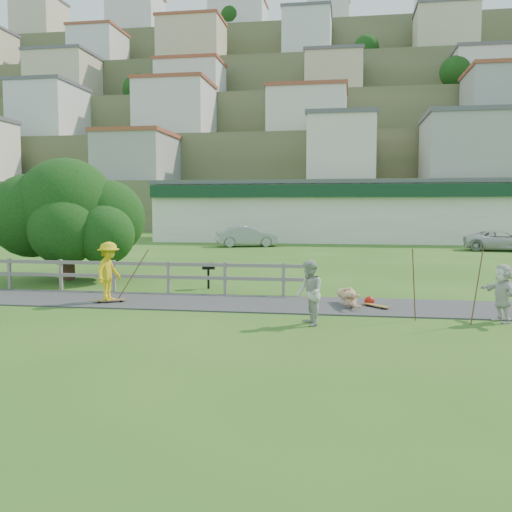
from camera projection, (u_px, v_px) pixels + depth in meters
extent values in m
plane|color=#2A5819|center=(201.00, 312.00, 16.18)|extent=(260.00, 260.00, 0.00)
cube|color=#313133|center=(213.00, 302.00, 17.65)|extent=(34.00, 3.00, 0.04)
cube|color=slate|center=(9.00, 274.00, 20.65)|extent=(0.10, 0.10, 1.10)
cube|color=slate|center=(61.00, 275.00, 20.33)|extent=(0.10, 0.10, 1.10)
cube|color=slate|center=(114.00, 276.00, 20.01)|extent=(0.10, 0.10, 1.10)
cube|color=slate|center=(169.00, 277.00, 19.69)|extent=(0.10, 0.10, 1.10)
cube|color=slate|center=(225.00, 278.00, 19.38)|extent=(0.10, 0.10, 1.10)
cube|color=slate|center=(284.00, 279.00, 19.06)|extent=(0.10, 0.10, 1.10)
cube|color=slate|center=(100.00, 263.00, 20.05)|extent=(15.00, 0.08, 0.12)
cube|color=slate|center=(101.00, 276.00, 20.09)|extent=(15.00, 0.08, 0.12)
cube|color=beige|center=(347.00, 213.00, 49.76)|extent=(32.00, 10.00, 4.80)
cube|color=#133520|center=(347.00, 191.00, 44.49)|extent=(32.00, 0.60, 1.00)
cube|color=#535459|center=(347.00, 184.00, 49.54)|extent=(32.50, 10.50, 0.30)
cube|color=#4B5532|center=(314.00, 206.00, 70.01)|extent=(220.00, 14.00, 6.00)
cube|color=beige|center=(315.00, 153.00, 69.44)|extent=(10.00, 9.00, 7.00)
cube|color=#535459|center=(315.00, 121.00, 69.12)|extent=(10.40, 9.40, 0.50)
cube|color=#4B5532|center=(320.00, 182.00, 82.49)|extent=(220.00, 14.00, 13.00)
cube|color=beige|center=(321.00, 112.00, 81.62)|extent=(10.00, 9.00, 7.00)
cube|color=#535459|center=(321.00, 85.00, 81.29)|extent=(10.40, 9.40, 0.50)
cube|color=#4B5532|center=(324.00, 161.00, 94.93)|extent=(220.00, 14.00, 21.00)
cube|color=beige|center=(325.00, 75.00, 93.71)|extent=(10.00, 9.00, 7.00)
cube|color=#535459|center=(325.00, 52.00, 93.38)|extent=(10.40, 9.40, 0.50)
cube|color=#4B5532|center=(327.00, 142.00, 107.32)|extent=(220.00, 14.00, 30.00)
cube|color=beige|center=(328.00, 41.00, 105.71)|extent=(10.00, 9.00, 7.00)
cube|color=#535459|center=(328.00, 21.00, 105.38)|extent=(10.40, 9.40, 0.50)
cube|color=#4B5532|center=(330.00, 126.00, 120.65)|extent=(220.00, 14.00, 40.00)
cube|color=beige|center=(331.00, 11.00, 118.60)|extent=(10.00, 9.00, 7.00)
imported|color=gold|center=(109.00, 274.00, 17.48)|extent=(0.80, 1.23, 1.80)
imported|color=#DDA77A|center=(349.00, 297.00, 16.87)|extent=(1.73, 0.84, 0.61)
imported|color=#B9B9B5|center=(309.00, 293.00, 14.27)|extent=(0.85, 0.96, 1.65)
imported|color=silver|center=(502.00, 293.00, 14.67)|extent=(0.88, 1.48, 1.52)
imported|color=#96979D|center=(247.00, 236.00, 42.28)|extent=(4.85, 2.95, 1.51)
imported|color=beige|center=(502.00, 241.00, 38.27)|extent=(5.15, 2.81, 1.37)
sphere|color=#A4190D|center=(369.00, 301.00, 17.13)|extent=(0.30, 0.30, 0.30)
cylinder|color=#553022|center=(132.00, 271.00, 17.77)|extent=(0.03, 0.03, 1.98)
cylinder|color=#553022|center=(414.00, 285.00, 14.86)|extent=(0.03, 0.03, 1.89)
cylinder|color=#553022|center=(477.00, 285.00, 14.31)|extent=(0.03, 0.03, 2.01)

